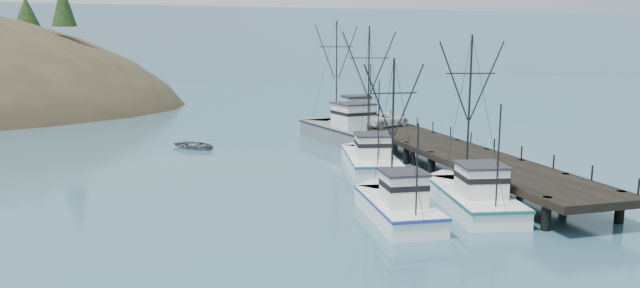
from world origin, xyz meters
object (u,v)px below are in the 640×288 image
object	(u,v)px
trawler_far	(370,158)
pier_shed	(356,107)
pier	(432,144)
pickup_truck	(386,119)
motorboat	(196,149)
work_vessel	(343,131)
trawler_mid	(396,205)
trawler_near	(471,196)

from	to	relation	value
trawler_far	pier_shed	bearing A→B (deg)	74.72
pier	pickup_truck	bearing A→B (deg)	92.82
trawler_far	motorboat	distance (m)	20.00
work_vessel	pickup_truck	world-z (taller)	work_vessel
work_vessel	trawler_mid	bearing A→B (deg)	-101.14
work_vessel	pier_shed	world-z (taller)	work_vessel
pickup_truck	motorboat	size ratio (longest dim) A/B	1.12
motorboat	pier	bearing A→B (deg)	-75.20
trawler_far	work_vessel	bearing A→B (deg)	81.99
pier	trawler_near	bearing A→B (deg)	-106.64
pier	trawler_far	world-z (taller)	trawler_far
trawler_mid	motorboat	world-z (taller)	trawler_mid
work_vessel	pier_shed	size ratio (longest dim) A/B	5.28
trawler_mid	trawler_far	xyz separation A→B (m)	(3.72, 14.83, 0.00)
pier	trawler_mid	world-z (taller)	trawler_mid
pier_shed	motorboat	distance (m)	20.38
trawler_far	pickup_truck	xyz separation A→B (m)	(5.88, 10.97, 1.97)
work_vessel	pickup_truck	bearing A→B (deg)	-39.40
trawler_mid	pier	bearing A→B (deg)	56.70
pier	motorboat	distance (m)	24.75
pier_shed	pickup_truck	distance (m)	7.66
trawler_near	motorboat	world-z (taller)	trawler_near
trawler_mid	pier_shed	xyz separation A→B (m)	(8.79, 33.39, 2.60)
pier	trawler_near	size ratio (longest dim) A/B	3.74
work_vessel	pickup_truck	xyz separation A→B (m)	(3.89, -3.19, 1.56)
trawler_far	pier_shed	size ratio (longest dim) A/B	3.99
trawler_near	pickup_truck	bearing A→B (deg)	81.26
work_vessel	pier_shed	xyz separation A→B (m)	(3.08, 4.40, 2.19)
pickup_truck	pier_shed	bearing A→B (deg)	-18.49
pier	trawler_far	bearing A→B (deg)	-174.98
trawler_far	work_vessel	distance (m)	14.31
trawler_near	trawler_mid	size ratio (longest dim) A/B	1.14
trawler_far	pickup_truck	bearing A→B (deg)	61.81
trawler_mid	pier_shed	distance (m)	34.62
trawler_near	pier_shed	distance (m)	32.80
work_vessel	pier_shed	distance (m)	5.80
pier	pier_shed	size ratio (longest dim) A/B	13.75
pier_shed	motorboat	xyz separation A→B (m)	(-19.52, -4.76, -3.42)
trawler_near	work_vessel	world-z (taller)	work_vessel
pier	trawler_mid	xyz separation A→B (m)	(-10.11, -15.39, -0.87)
trawler_near	trawler_mid	world-z (taller)	trawler_near
trawler_far	pickup_truck	distance (m)	12.60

